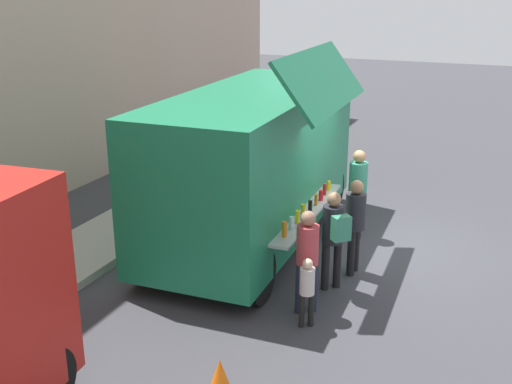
{
  "coord_description": "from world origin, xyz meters",
  "views": [
    {
      "loc": [
        -11.09,
        -2.1,
        4.87
      ],
      "look_at": [
        -1.39,
        2.02,
        1.3
      ],
      "focal_mm": 43.72,
      "sensor_mm": 36.0,
      "label": 1
    }
  ],
  "objects_px": {
    "customer_mid_with_backpack": "(334,231)",
    "child_near_queue": "(307,286)",
    "food_truck_main": "(254,162)",
    "customer_front_ordering": "(355,219)",
    "customer_extra_browsing": "(358,185)",
    "customer_rear_waiting": "(307,253)",
    "trash_bin": "(232,158)",
    "traffic_cone_orange": "(220,379)"
  },
  "relations": [
    {
      "from": "trash_bin",
      "to": "customer_rear_waiting",
      "type": "height_order",
      "value": "customer_rear_waiting"
    },
    {
      "from": "customer_front_ordering",
      "to": "customer_rear_waiting",
      "type": "distance_m",
      "value": 1.65
    },
    {
      "from": "customer_extra_browsing",
      "to": "child_near_queue",
      "type": "relative_size",
      "value": 1.62
    },
    {
      "from": "traffic_cone_orange",
      "to": "child_near_queue",
      "type": "bearing_deg",
      "value": -11.88
    },
    {
      "from": "trash_bin",
      "to": "child_near_queue",
      "type": "height_order",
      "value": "child_near_queue"
    },
    {
      "from": "food_truck_main",
      "to": "child_near_queue",
      "type": "relative_size",
      "value": 5.61
    },
    {
      "from": "customer_rear_waiting",
      "to": "child_near_queue",
      "type": "relative_size",
      "value": 1.52
    },
    {
      "from": "traffic_cone_orange",
      "to": "child_near_queue",
      "type": "relative_size",
      "value": 0.5
    },
    {
      "from": "food_truck_main",
      "to": "customer_mid_with_backpack",
      "type": "xyz_separation_m",
      "value": [
        -1.42,
        -2.01,
        -0.57
      ]
    },
    {
      "from": "traffic_cone_orange",
      "to": "customer_front_ordering",
      "type": "height_order",
      "value": "customer_front_ordering"
    },
    {
      "from": "child_near_queue",
      "to": "trash_bin",
      "type": "bearing_deg",
      "value": -3.55
    },
    {
      "from": "food_truck_main",
      "to": "customer_mid_with_backpack",
      "type": "distance_m",
      "value": 2.53
    },
    {
      "from": "trash_bin",
      "to": "customer_extra_browsing",
      "type": "distance_m",
      "value": 5.07
    },
    {
      "from": "customer_front_ordering",
      "to": "customer_mid_with_backpack",
      "type": "relative_size",
      "value": 1.01
    },
    {
      "from": "customer_mid_with_backpack",
      "to": "child_near_queue",
      "type": "xyz_separation_m",
      "value": [
        -1.29,
        0.01,
        -0.38
      ]
    },
    {
      "from": "customer_mid_with_backpack",
      "to": "child_near_queue",
      "type": "height_order",
      "value": "customer_mid_with_backpack"
    },
    {
      "from": "trash_bin",
      "to": "customer_rear_waiting",
      "type": "xyz_separation_m",
      "value": [
        -6.19,
        -4.18,
        0.57
      ]
    },
    {
      "from": "traffic_cone_orange",
      "to": "customer_front_ordering",
      "type": "xyz_separation_m",
      "value": [
        4.05,
        -0.6,
        0.74
      ]
    },
    {
      "from": "customer_rear_waiting",
      "to": "child_near_queue",
      "type": "height_order",
      "value": "customer_rear_waiting"
    },
    {
      "from": "customer_mid_with_backpack",
      "to": "customer_rear_waiting",
      "type": "height_order",
      "value": "customer_mid_with_backpack"
    },
    {
      "from": "trash_bin",
      "to": "customer_mid_with_backpack",
      "type": "height_order",
      "value": "customer_mid_with_backpack"
    },
    {
      "from": "traffic_cone_orange",
      "to": "customer_rear_waiting",
      "type": "xyz_separation_m",
      "value": [
        2.43,
        -0.28,
        0.72
      ]
    },
    {
      "from": "customer_rear_waiting",
      "to": "food_truck_main",
      "type": "bearing_deg",
      "value": 1.7
    },
    {
      "from": "customer_mid_with_backpack",
      "to": "trash_bin",
      "type": "bearing_deg",
      "value": -5.67
    },
    {
      "from": "customer_mid_with_backpack",
      "to": "traffic_cone_orange",
      "type": "bearing_deg",
      "value": 127.57
    },
    {
      "from": "customer_mid_with_backpack",
      "to": "customer_extra_browsing",
      "type": "height_order",
      "value": "customer_extra_browsing"
    },
    {
      "from": "food_truck_main",
      "to": "customer_extra_browsing",
      "type": "bearing_deg",
      "value": -62.62
    },
    {
      "from": "customer_front_ordering",
      "to": "customer_mid_with_backpack",
      "type": "distance_m",
      "value": 0.75
    },
    {
      "from": "food_truck_main",
      "to": "child_near_queue",
      "type": "height_order",
      "value": "food_truck_main"
    },
    {
      "from": "customer_rear_waiting",
      "to": "customer_extra_browsing",
      "type": "relative_size",
      "value": 0.94
    },
    {
      "from": "trash_bin",
      "to": "customer_mid_with_backpack",
      "type": "relative_size",
      "value": 0.51
    },
    {
      "from": "customer_front_ordering",
      "to": "traffic_cone_orange",
      "type": "bearing_deg",
      "value": 87.01
    },
    {
      "from": "food_truck_main",
      "to": "customer_front_ordering",
      "type": "relative_size",
      "value": 3.61
    },
    {
      "from": "traffic_cone_orange",
      "to": "trash_bin",
      "type": "bearing_deg",
      "value": 24.3
    },
    {
      "from": "food_truck_main",
      "to": "customer_front_ordering",
      "type": "bearing_deg",
      "value": -109.15
    },
    {
      "from": "traffic_cone_orange",
      "to": "child_near_queue",
      "type": "distance_m",
      "value": 2.1
    },
    {
      "from": "trash_bin",
      "to": "customer_front_ordering",
      "type": "relative_size",
      "value": 0.5
    },
    {
      "from": "traffic_cone_orange",
      "to": "customer_mid_with_backpack",
      "type": "height_order",
      "value": "customer_mid_with_backpack"
    },
    {
      "from": "customer_mid_with_backpack",
      "to": "customer_rear_waiting",
      "type": "xyz_separation_m",
      "value": [
        -0.88,
        0.16,
        -0.04
      ]
    },
    {
      "from": "customer_rear_waiting",
      "to": "customer_extra_browsing",
      "type": "bearing_deg",
      "value": -36.09
    },
    {
      "from": "traffic_cone_orange",
      "to": "customer_rear_waiting",
      "type": "height_order",
      "value": "customer_rear_waiting"
    },
    {
      "from": "food_truck_main",
      "to": "customer_extra_browsing",
      "type": "relative_size",
      "value": 3.46
    }
  ]
}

